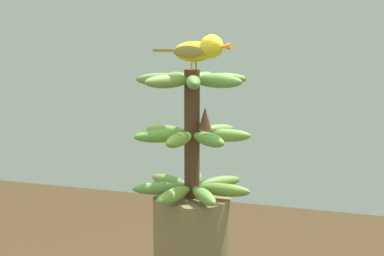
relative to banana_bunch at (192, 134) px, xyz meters
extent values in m
cylinder|color=#4C2D1E|center=(0.00, 0.00, 0.00)|extent=(0.04, 0.04, 0.35)
ellipsoid|color=olive|center=(0.00, 0.09, -0.15)|extent=(0.04, 0.14, 0.03)
ellipsoid|color=olive|center=(-0.07, 0.06, -0.15)|extent=(0.13, 0.12, 0.03)
ellipsoid|color=olive|center=(-0.09, -0.02, -0.15)|extent=(0.15, 0.06, 0.03)
ellipsoid|color=olive|center=(-0.04, -0.08, -0.15)|extent=(0.10, 0.14, 0.03)
ellipsoid|color=#5D9140|center=(0.04, -0.08, -0.15)|extent=(0.09, 0.14, 0.03)
ellipsoid|color=olive|center=(0.09, -0.02, -0.15)|extent=(0.15, 0.07, 0.03)
ellipsoid|color=#669A3F|center=(0.07, 0.05, -0.15)|extent=(0.13, 0.12, 0.03)
ellipsoid|color=#68973E|center=(-0.01, 0.08, 0.00)|extent=(0.06, 0.15, 0.03)
ellipsoid|color=olive|center=(-0.07, 0.04, 0.00)|extent=(0.14, 0.10, 0.03)
ellipsoid|color=olive|center=(-0.08, -0.03, 0.00)|extent=(0.15, 0.09, 0.03)
ellipsoid|color=olive|center=(-0.03, -0.08, 0.00)|extent=(0.08, 0.15, 0.03)
ellipsoid|color=#5D9B37|center=(0.05, -0.07, 0.00)|extent=(0.11, 0.14, 0.03)
ellipsoid|color=olive|center=(0.08, -0.01, 0.00)|extent=(0.15, 0.05, 0.03)
ellipsoid|color=#5E933D|center=(0.06, 0.06, 0.00)|extent=(0.12, 0.13, 0.03)
ellipsoid|color=#649143|center=(0.02, 0.08, 0.14)|extent=(0.08, 0.15, 0.03)
ellipsoid|color=#5F9135|center=(-0.05, 0.07, 0.14)|extent=(0.11, 0.14, 0.03)
ellipsoid|color=#668C47|center=(-0.08, 0.01, 0.14)|extent=(0.15, 0.05, 0.03)
ellipsoid|color=olive|center=(-0.06, -0.06, 0.14)|extent=(0.12, 0.13, 0.03)
ellipsoid|color=#618D42|center=(0.01, -0.08, 0.14)|extent=(0.05, 0.15, 0.03)
ellipsoid|color=olive|center=(0.07, -0.04, 0.14)|extent=(0.14, 0.10, 0.03)
ellipsoid|color=#5C9542|center=(0.08, 0.03, 0.14)|extent=(0.15, 0.08, 0.03)
cone|color=#4C2D1E|center=(0.02, 0.04, 0.05)|extent=(0.04, 0.04, 0.06)
cylinder|color=#C68933|center=(0.04, 0.01, 0.18)|extent=(0.01, 0.01, 0.02)
cylinder|color=#C68933|center=(0.01, 0.01, 0.18)|extent=(0.00, 0.01, 0.02)
ellipsoid|color=yellow|center=(0.03, 0.01, 0.22)|extent=(0.06, 0.11, 0.05)
ellipsoid|color=olive|center=(0.05, 0.01, 0.22)|extent=(0.02, 0.08, 0.03)
ellipsoid|color=olive|center=(0.00, 0.01, 0.22)|extent=(0.02, 0.08, 0.03)
cube|color=olive|center=(0.02, -0.07, 0.22)|extent=(0.03, 0.06, 0.01)
sphere|color=yellow|center=(0.03, 0.06, 0.23)|extent=(0.06, 0.06, 0.06)
sphere|color=black|center=(0.01, 0.07, 0.24)|extent=(0.01, 0.01, 0.01)
cone|color=orange|center=(0.04, 0.10, 0.23)|extent=(0.02, 0.03, 0.02)
camera|label=1|loc=(1.34, 0.44, 0.24)|focal=50.18mm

